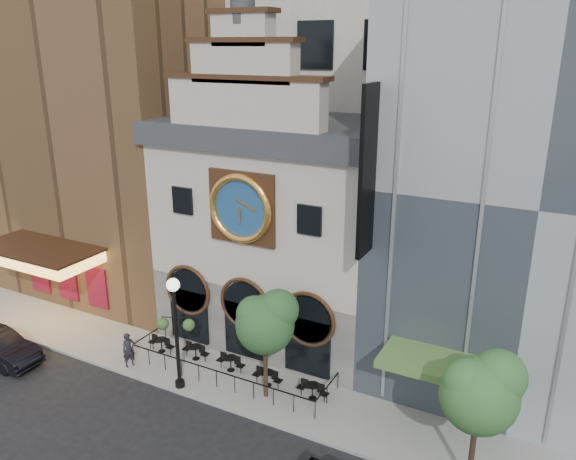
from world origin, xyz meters
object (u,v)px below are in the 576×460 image
(pedestrian, at_px, (129,350))
(lamppost, at_px, (176,321))
(bistro_3, at_px, (267,377))
(bistro_4, at_px, (313,390))
(tree_right, at_px, (481,390))
(bistro_0, at_px, (161,344))
(tree_left, at_px, (266,320))
(bistro_2, at_px, (231,362))
(bistro_1, at_px, (196,351))

(pedestrian, bearing_deg, lamppost, -69.51)
(bistro_3, relative_size, bistro_4, 1.00)
(lamppost, distance_m, tree_right, 13.79)
(bistro_0, bearing_deg, tree_left, -6.52)
(tree_right, bearing_deg, lamppost, -179.85)
(bistro_3, bearing_deg, pedestrian, -166.10)
(bistro_0, xyz_separation_m, tree_right, (16.70, -2.10, 3.70))
(bistro_4, relative_size, tree_right, 0.28)
(bistro_3, bearing_deg, tree_left, -60.90)
(bistro_0, bearing_deg, lamppost, -36.18)
(bistro_4, distance_m, pedestrian, 9.82)
(bistro_0, relative_size, tree_right, 0.28)
(lamppost, height_order, tree_left, lamppost)
(bistro_3, bearing_deg, tree_right, -11.40)
(bistro_0, bearing_deg, bistro_4, -0.17)
(bistro_3, xyz_separation_m, lamppost, (-3.75, -2.06, 3.07))
(bistro_0, relative_size, pedestrian, 0.86)
(bistro_0, height_order, lamppost, lamppost)
(bistro_2, bearing_deg, bistro_4, -2.75)
(bistro_4, bearing_deg, bistro_3, -178.71)
(lamppost, bearing_deg, tree_right, -23.02)
(bistro_4, bearing_deg, bistro_2, 177.25)
(lamppost, bearing_deg, bistro_4, -4.28)
(tree_right, bearing_deg, bistro_4, 164.73)
(bistro_3, height_order, bistro_4, same)
(bistro_2, height_order, bistro_4, same)
(bistro_1, relative_size, lamppost, 0.28)
(bistro_1, height_order, bistro_3, same)
(bistro_0, height_order, bistro_3, same)
(bistro_1, relative_size, tree_left, 0.29)
(bistro_0, distance_m, bistro_4, 9.10)
(bistro_1, distance_m, bistro_3, 4.58)
(bistro_4, distance_m, tree_right, 8.71)
(bistro_1, distance_m, tree_right, 15.24)
(bistro_1, relative_size, bistro_2, 1.00)
(bistro_0, relative_size, lamppost, 0.28)
(bistro_3, distance_m, lamppost, 5.26)
(bistro_2, xyz_separation_m, tree_left, (2.73, -1.01, 3.54))
(bistro_4, height_order, tree_left, tree_left)
(bistro_4, xyz_separation_m, tree_right, (7.60, -2.08, 3.70))
(bistro_4, bearing_deg, bistro_1, 177.65)
(bistro_2, height_order, bistro_3, same)
(bistro_0, xyz_separation_m, tree_left, (7.08, -0.81, 3.54))
(bistro_0, bearing_deg, tree_right, -7.18)
(bistro_3, distance_m, pedestrian, 7.44)
(pedestrian, height_order, tree_left, tree_left)
(bistro_0, distance_m, bistro_3, 6.67)
(bistro_1, height_order, bistro_4, same)
(bistro_2, distance_m, lamppost, 4.11)
(bistro_3, relative_size, tree_right, 0.28)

